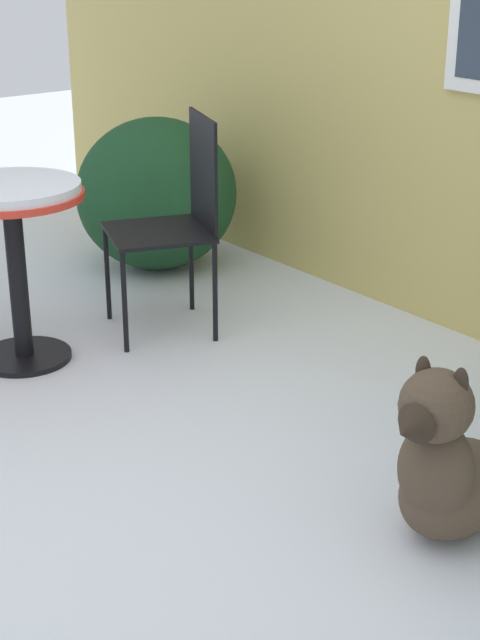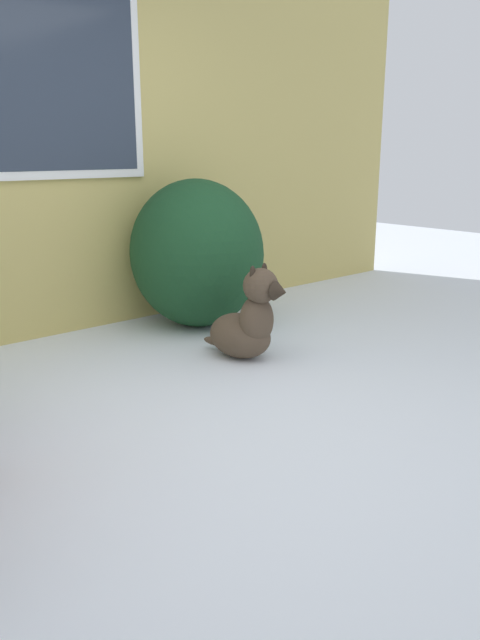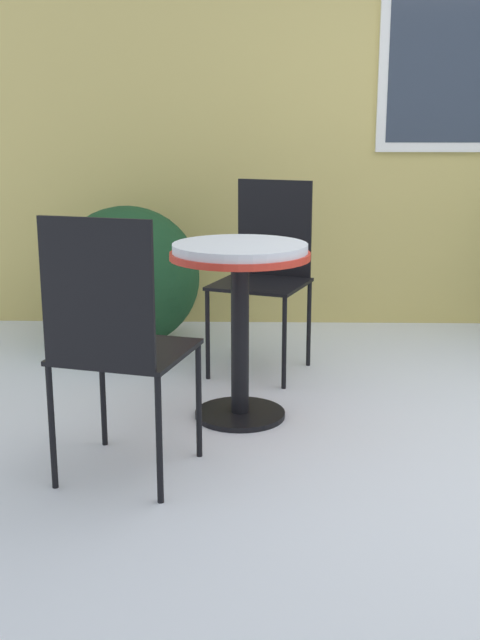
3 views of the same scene
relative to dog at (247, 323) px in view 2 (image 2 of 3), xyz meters
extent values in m
plane|color=silver|center=(-0.80, -0.80, -0.25)|extent=(16.00, 16.00, 0.00)
cube|color=tan|center=(-0.80, 1.40, 1.24)|extent=(8.00, 0.06, 2.98)
cube|color=white|center=(-0.58, 1.35, 1.72)|extent=(1.37, 0.04, 1.64)
cube|color=#2D3847|center=(-0.58, 1.34, 1.72)|extent=(1.25, 0.01, 1.52)
ellipsoid|color=#194223|center=(0.27, 0.89, 0.33)|extent=(1.00, 1.09, 1.14)
ellipsoid|color=#4C3D2D|center=(-0.01, 0.06, -0.10)|extent=(0.39, 0.50, 0.30)
ellipsoid|color=#4C3D2D|center=(0.01, -0.07, 0.03)|extent=(0.28, 0.26, 0.33)
sphere|color=#4C3D2D|center=(0.02, -0.10, 0.27)|extent=(0.23, 0.23, 0.23)
cone|color=#2D241B|center=(0.05, -0.25, 0.25)|extent=(0.14, 0.11, 0.13)
ellipsoid|color=#2D241B|center=(-0.05, -0.10, 0.35)|extent=(0.06, 0.04, 0.10)
ellipsoid|color=#2D241B|center=(0.08, -0.07, 0.35)|extent=(0.06, 0.04, 0.10)
ellipsoid|color=#4C3D2D|center=(-0.05, 0.27, -0.18)|extent=(0.10, 0.22, 0.06)
camera|label=1|loc=(1.70, -2.17, 1.60)|focal=55.00mm
camera|label=2|loc=(-2.65, -2.93, 1.11)|focal=35.00mm
camera|label=3|loc=(-2.02, -3.95, 1.11)|focal=45.00mm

